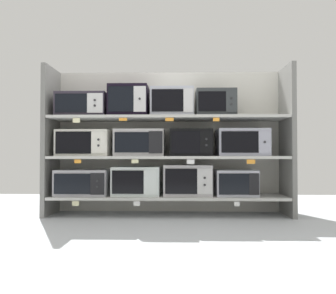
{
  "coord_description": "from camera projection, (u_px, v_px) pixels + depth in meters",
  "views": [
    {
      "loc": [
        0.1,
        -3.86,
        0.66
      ],
      "look_at": [
        0.0,
        0.0,
        0.75
      ],
      "focal_mm": 37.46,
      "sensor_mm": 36.0,
      "label": 1
    }
  ],
  "objects": [
    {
      "name": "ground",
      "position": [
        165.0,
        237.0,
        2.85
      ],
      "size": [
        6.56,
        6.0,
        0.02
      ],
      "primitive_type": "cube",
      "color": "#B2B7BC"
    },
    {
      "name": "back_panel",
      "position": [
        169.0,
        142.0,
        4.13
      ],
      "size": [
        2.76,
        0.04,
        1.63
      ],
      "primitive_type": "cube",
      "color": "beige",
      "rests_on": "ground"
    },
    {
      "name": "upright_left",
      "position": [
        51.0,
        141.0,
        3.9
      ],
      "size": [
        0.05,
        0.48,
        1.63
      ],
      "primitive_type": "cube",
      "color": "slate",
      "rests_on": "ground"
    },
    {
      "name": "upright_right",
      "position": [
        287.0,
        141.0,
        3.83
      ],
      "size": [
        0.05,
        0.48,
        1.63
      ],
      "primitive_type": "cube",
      "color": "slate",
      "rests_on": "ground"
    },
    {
      "name": "shelf_0",
      "position": [
        168.0,
        197.0,
        3.85
      ],
      "size": [
        2.56,
        0.48,
        0.03
      ],
      "primitive_type": "cube",
      "color": "beige",
      "rests_on": "ground"
    },
    {
      "name": "microwave_0",
      "position": [
        84.0,
        182.0,
        3.88
      ],
      "size": [
        0.57,
        0.42,
        0.28
      ],
      "color": "#A2A1A7",
      "rests_on": "shelf_0"
    },
    {
      "name": "microwave_1",
      "position": [
        136.0,
        181.0,
        3.86
      ],
      "size": [
        0.52,
        0.34,
        0.31
      ],
      "color": "silver",
      "rests_on": "shelf_0"
    },
    {
      "name": "microwave_2",
      "position": [
        188.0,
        180.0,
        3.85
      ],
      "size": [
        0.52,
        0.35,
        0.34
      ],
      "color": "#B6B3B6",
      "rests_on": "shelf_0"
    },
    {
      "name": "microwave_3",
      "position": [
        236.0,
        183.0,
        3.83
      ],
      "size": [
        0.44,
        0.37,
        0.28
      ],
      "color": "#B0B1C0",
      "rests_on": "shelf_0"
    },
    {
      "name": "price_tag_0",
      "position": [
        76.0,
        204.0,
        3.63
      ],
      "size": [
        0.07,
        0.0,
        0.05
      ],
      "primitive_type": "cube",
      "color": "beige"
    },
    {
      "name": "price_tag_1",
      "position": [
        137.0,
        204.0,
        3.62
      ],
      "size": [
        0.07,
        0.0,
        0.05
      ],
      "primitive_type": "cube",
      "color": "white"
    },
    {
      "name": "price_tag_2",
      "position": [
        237.0,
        204.0,
        3.59
      ],
      "size": [
        0.05,
        0.0,
        0.05
      ],
      "primitive_type": "cube",
      "color": "white"
    },
    {
      "name": "shelf_1",
      "position": [
        168.0,
        157.0,
        3.86
      ],
      "size": [
        2.56,
        0.48,
        0.03
      ],
      "primitive_type": "cube",
      "color": "beige"
    },
    {
      "name": "microwave_4",
      "position": [
        84.0,
        143.0,
        3.89
      ],
      "size": [
        0.57,
        0.34,
        0.29
      ],
      "color": "silver",
      "rests_on": "shelf_1"
    },
    {
      "name": "microwave_5",
      "position": [
        140.0,
        143.0,
        3.87
      ],
      "size": [
        0.54,
        0.36,
        0.29
      ],
      "color": "#BAB7B8",
      "rests_on": "shelf_1"
    },
    {
      "name": "microwave_6",
      "position": [
        191.0,
        143.0,
        3.86
      ],
      "size": [
        0.46,
        0.42,
        0.29
      ],
      "color": "black",
      "rests_on": "shelf_1"
    },
    {
      "name": "microwave_7",
      "position": [
        242.0,
        143.0,
        3.84
      ],
      "size": [
        0.54,
        0.43,
        0.29
      ],
      "color": "#9D9EAE",
      "rests_on": "shelf_1"
    },
    {
      "name": "price_tag_3",
      "position": [
        78.0,
        161.0,
        3.64
      ],
      "size": [
        0.07,
        0.0,
        0.04
      ],
      "primitive_type": "cube",
      "color": "orange"
    },
    {
      "name": "price_tag_4",
      "position": [
        135.0,
        161.0,
        3.63
      ],
      "size": [
        0.07,
        0.0,
        0.04
      ],
      "primitive_type": "cube",
      "color": "beige"
    },
    {
      "name": "price_tag_5",
      "position": [
        191.0,
        162.0,
        3.61
      ],
      "size": [
        0.08,
        0.0,
        0.05
      ],
      "primitive_type": "cube",
      "color": "white"
    },
    {
      "name": "price_tag_6",
      "position": [
        251.0,
        162.0,
        3.59
      ],
      "size": [
        0.09,
        0.0,
        0.04
      ],
      "primitive_type": "cube",
      "color": "orange"
    },
    {
      "name": "shelf_2",
      "position": [
        168.0,
        118.0,
        3.87
      ],
      "size": [
        2.56,
        0.48,
        0.03
      ],
      "primitive_type": "cube",
      "color": "beige"
    },
    {
      "name": "microwave_8",
      "position": [
        83.0,
        105.0,
        3.9
      ],
      "size": [
        0.54,
        0.38,
        0.26
      ],
      "color": "#2F2A36",
      "rests_on": "shelf_2"
    },
    {
      "name": "microwave_9",
      "position": [
        129.0,
        102.0,
        3.89
      ],
      "size": [
        0.43,
        0.41,
        0.34
      ],
      "color": "black",
      "rests_on": "shelf_2"
    },
    {
      "name": "microwave_10",
      "position": [
        172.0,
        103.0,
        3.87
      ],
      "size": [
        0.47,
        0.35,
        0.31
      ],
      "color": "#B2B6C3",
      "rests_on": "shelf_2"
    },
    {
      "name": "microwave_11",
      "position": [
        215.0,
        104.0,
        3.86
      ],
      "size": [
        0.43,
        0.34,
        0.29
      ],
      "color": "#313537",
      "rests_on": "shelf_2"
    },
    {
      "name": "price_tag_7",
      "position": [
        76.0,
        120.0,
        3.65
      ],
      "size": [
        0.08,
        0.0,
        0.05
      ],
      "primitive_type": "cube",
      "color": "beige"
    },
    {
      "name": "price_tag_8",
      "position": [
        123.0,
        119.0,
        3.64
      ],
      "size": [
        0.09,
        0.0,
        0.03
      ],
      "primitive_type": "cube",
      "color": "orange"
    },
    {
      "name": "price_tag_9",
      "position": [
        170.0,
        119.0,
        3.63
      ],
      "size": [
        0.09,
        0.0,
        0.04
      ],
      "primitive_type": "cube",
      "color": "orange"
    },
    {
      "name": "price_tag_10",
      "position": [
        216.0,
        119.0,
        3.61
      ],
      "size": [
        0.07,
        0.0,
        0.04
      ],
      "primitive_type": "cube",
      "color": "orange"
    }
  ]
}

